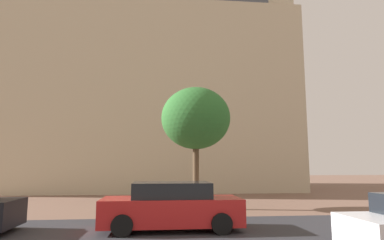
{
  "coord_description": "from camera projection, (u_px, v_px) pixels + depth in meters",
  "views": [
    {
      "loc": [
        -1.43,
        -0.09,
        2.04
      ],
      "look_at": [
        -0.24,
        11.05,
        3.61
      ],
      "focal_mm": 30.69,
      "sensor_mm": 36.0,
      "label": 1
    }
  ],
  "objects": [
    {
      "name": "ground_plane",
      "position": [
        204.0,
        235.0,
        9.81
      ],
      "size": [
        120.0,
        120.0,
        0.0
      ],
      "primitive_type": "plane",
      "color": "brown"
    },
    {
      "name": "car_red",
      "position": [
        171.0,
        207.0,
        10.64
      ],
      "size": [
        4.47,
        2.04,
        1.51
      ],
      "color": "red",
      "rests_on": "ground_plane"
    },
    {
      "name": "landmark_building",
      "position": [
        150.0,
        93.0,
        31.81
      ],
      "size": [
        25.31,
        15.02,
        29.72
      ],
      "color": "beige",
      "rests_on": "ground_plane"
    },
    {
      "name": "tree_curb_far",
      "position": [
        196.0,
        119.0,
        16.26
      ],
      "size": [
        3.41,
        3.41,
        5.92
      ],
      "color": "brown",
      "rests_on": "ground_plane"
    }
  ]
}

